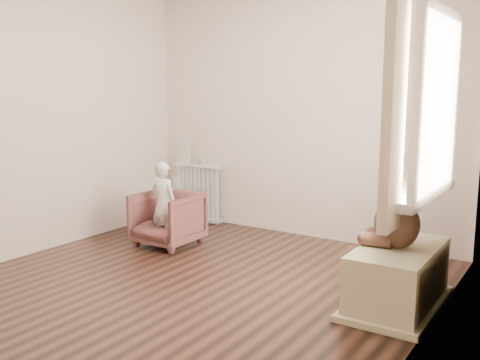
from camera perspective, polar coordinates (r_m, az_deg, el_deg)
The scene contains 17 objects.
floor at distance 4.44m, azimuth -4.89°, elevation -10.89°, with size 3.60×3.60×0.01m, color black.
back_wall at distance 5.69m, azimuth 6.21°, elevation 7.01°, with size 3.60×0.02×2.60m, color white.
left_wall at distance 5.46m, azimuth -20.25°, elevation 6.38°, with size 0.02×3.60×2.60m, color white.
right_wall at distance 3.37m, azimuth 19.81°, elevation 4.80°, with size 0.02×3.60×2.60m, color white.
window at distance 3.66m, azimuth 20.43°, elevation 7.45°, with size 0.03×0.90×1.10m, color white.
window_sill at distance 3.74m, azimuth 18.58°, elevation -1.36°, with size 0.22×1.10×0.06m, color silver.
curtain_left at distance 3.14m, azimuth 16.07°, elevation 6.34°, with size 0.06×0.26×1.30m, color beige.
curtain_right at distance 4.24m, azimuth 20.66°, elevation 6.83°, with size 0.06×0.26×1.30m, color beige.
radiator at distance 6.36m, azimuth -4.55°, elevation -0.97°, with size 0.65×0.12×0.69m, color silver.
paper_doll at distance 6.41m, azimuth -5.98°, elevation 3.20°, with size 0.19×0.02×0.31m, color beige.
tin_a at distance 6.26m, azimuth -4.00°, elevation 1.95°, with size 0.11×0.11×0.07m, color #A59E8C.
toy_vanity at distance 6.54m, azimuth -6.76°, elevation -1.73°, with size 0.32×0.23×0.50m, color silver.
armchair at distance 5.43m, azimuth -7.75°, elevation -4.11°, with size 0.58×0.60×0.54m, color #572C27.
child at distance 5.36m, azimuth -8.13°, elevation -2.49°, with size 0.30×0.20×0.84m, color white.
toy_bench at distance 4.07m, azimuth 16.48°, elevation -10.15°, with size 0.50×0.95×0.45m, color beige.
teddy_bear at distance 3.95m, azimuth 16.41°, elevation -3.67°, with size 0.42×0.32×0.52m, color #382217, non-canonical shape.
plush_cat at distance 3.81m, azimuth 18.87°, elevation 0.78°, with size 0.15×0.24×0.20m, color #686359, non-canonical shape.
Camera 1 is at (2.57, -3.27, 1.54)m, focal length 40.00 mm.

